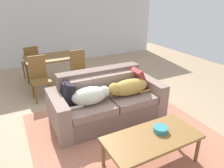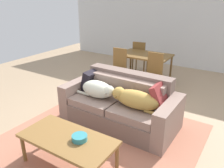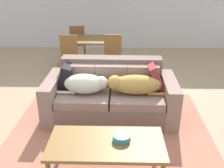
% 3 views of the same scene
% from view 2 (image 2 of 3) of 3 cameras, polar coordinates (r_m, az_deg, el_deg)
% --- Properties ---
extents(ground_plane, '(10.00, 10.00, 0.00)m').
position_cam_2_polar(ground_plane, '(4.26, -0.10, -8.86)').
color(ground_plane, tan).
extents(back_partition, '(8.00, 0.12, 2.70)m').
position_cam_2_polar(back_partition, '(7.40, 17.22, 14.54)').
color(back_partition, silver).
rests_on(back_partition, ground).
extents(area_rug, '(2.93, 2.97, 0.01)m').
position_cam_2_polar(area_rug, '(3.70, -3.47, -14.06)').
color(area_rug, '#B67056').
rests_on(area_rug, ground).
extents(couch, '(2.03, 0.98, 0.88)m').
position_cam_2_polar(couch, '(4.03, 2.25, -5.27)').
color(couch, '#745E55').
rests_on(couch, ground).
extents(dog_on_left_cushion, '(0.76, 0.35, 0.30)m').
position_cam_2_polar(dog_on_left_cushion, '(3.97, -3.42, -1.36)').
color(dog_on_left_cushion, beige).
rests_on(dog_on_left_cushion, couch).
extents(dog_on_right_cushion, '(0.93, 0.33, 0.29)m').
position_cam_2_polar(dog_on_right_cushion, '(3.63, 5.60, -3.74)').
color(dog_on_right_cushion, '#BF9546').
rests_on(dog_on_right_cushion, couch).
extents(throw_pillow_by_left_arm, '(0.26, 0.39, 0.41)m').
position_cam_2_polar(throw_pillow_by_left_arm, '(4.33, -5.31, 0.90)').
color(throw_pillow_by_left_arm, black).
rests_on(throw_pillow_by_left_arm, couch).
extents(throw_pillow_by_right_arm, '(0.28, 0.43, 0.43)m').
position_cam_2_polar(throw_pillow_by_right_arm, '(3.67, 12.27, -3.15)').
color(throw_pillow_by_right_arm, maroon).
rests_on(throw_pillow_by_right_arm, couch).
extents(coffee_table, '(1.27, 0.62, 0.45)m').
position_cam_2_polar(coffee_table, '(3.07, -11.05, -13.79)').
color(coffee_table, olive).
rests_on(coffee_table, ground).
extents(bowl_on_coffee_table, '(0.20, 0.20, 0.07)m').
position_cam_2_polar(bowl_on_coffee_table, '(2.95, -8.15, -13.23)').
color(bowl_on_coffee_table, teal).
rests_on(bowl_on_coffee_table, coffee_table).
extents(dining_table, '(1.27, 0.82, 0.74)m').
position_cam_2_polar(dining_table, '(5.82, 8.25, 6.68)').
color(dining_table, brown).
rests_on(dining_table, ground).
extents(dining_chair_near_left, '(0.41, 0.41, 0.95)m').
position_cam_2_polar(dining_chair_near_left, '(5.53, 1.45, 4.40)').
color(dining_chair_near_left, brown).
rests_on(dining_chair_near_left, ground).
extents(dining_chair_near_right, '(0.41, 0.41, 0.96)m').
position_cam_2_polar(dining_chair_near_right, '(5.14, 10.27, 2.86)').
color(dining_chair_near_right, brown).
rests_on(dining_chair_near_right, ground).
extents(dining_chair_far_left, '(0.45, 0.45, 0.93)m').
position_cam_2_polar(dining_chair_far_left, '(6.56, 6.97, 7.08)').
color(dining_chair_far_left, brown).
rests_on(dining_chair_far_left, ground).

